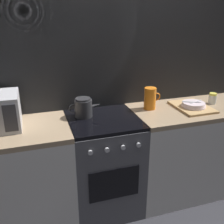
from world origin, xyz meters
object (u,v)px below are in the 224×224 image
Objects in this scene: stove_unit at (104,164)px; kettle at (84,108)px; dish_pile at (193,106)px; pitcher at (150,98)px; spice_jar at (213,98)px.

kettle is at bearing 146.88° from stove_unit.
dish_pile reaches higher than stove_unit.
pitcher reaches higher than spice_jar.
kettle is 2.71× the size of spice_jar.
dish_pile is at bearing -16.48° from pitcher.
pitcher is 0.65m from spice_jar.
stove_unit is 0.73m from pitcher.
kettle is 0.62m from pitcher.
dish_pile is 0.27m from spice_jar.
stove_unit is 0.98m from dish_pile.
spice_jar is at bearing -2.21° from kettle.
pitcher is (0.48, 0.10, 0.55)m from stove_unit.
pitcher is 0.41m from dish_pile.
kettle is (-0.15, 0.10, 0.53)m from stove_unit.
pitcher reaches higher than stove_unit.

